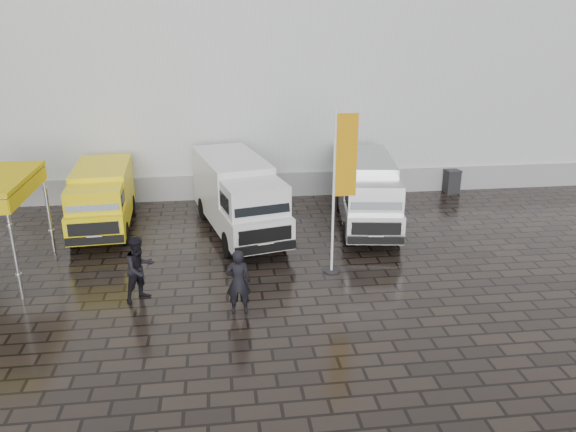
% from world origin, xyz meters
% --- Properties ---
extents(ground, '(120.00, 120.00, 0.00)m').
position_xyz_m(ground, '(0.00, 0.00, 0.00)').
color(ground, black).
rests_on(ground, ground).
extents(exhibition_hall, '(44.00, 16.00, 12.00)m').
position_xyz_m(exhibition_hall, '(2.00, 16.00, 6.00)').
color(exhibition_hall, silver).
rests_on(exhibition_hall, ground).
extents(hall_plinth, '(44.00, 0.15, 1.00)m').
position_xyz_m(hall_plinth, '(2.00, 7.95, 0.50)').
color(hall_plinth, gray).
rests_on(hall_plinth, ground).
extents(van_yellow, '(2.08, 4.78, 2.16)m').
position_xyz_m(van_yellow, '(-6.49, 4.91, 1.08)').
color(van_yellow, yellow).
rests_on(van_yellow, ground).
extents(van_white, '(3.21, 6.10, 2.52)m').
position_xyz_m(van_white, '(-1.81, 4.05, 1.26)').
color(van_white, white).
rests_on(van_white, ground).
extents(van_silver, '(2.56, 5.62, 2.35)m').
position_xyz_m(van_silver, '(2.71, 4.18, 1.17)').
color(van_silver, '#9D9FA2').
rests_on(van_silver, ground).
extents(flagpole, '(0.88, 0.50, 4.85)m').
position_xyz_m(flagpole, '(0.93, 0.58, 2.70)').
color(flagpole, black).
rests_on(flagpole, ground).
extents(wheelie_bin, '(0.62, 0.62, 0.99)m').
position_xyz_m(wheelie_bin, '(7.32, 7.57, 0.49)').
color(wheelie_bin, black).
rests_on(wheelie_bin, ground).
extents(person_front, '(0.64, 0.44, 1.73)m').
position_xyz_m(person_front, '(-2.06, -1.53, 0.86)').
color(person_front, black).
rests_on(person_front, ground).
extents(person_tent, '(1.09, 1.07, 1.78)m').
position_xyz_m(person_tent, '(-4.60, -0.48, 0.89)').
color(person_tent, black).
rests_on(person_tent, ground).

